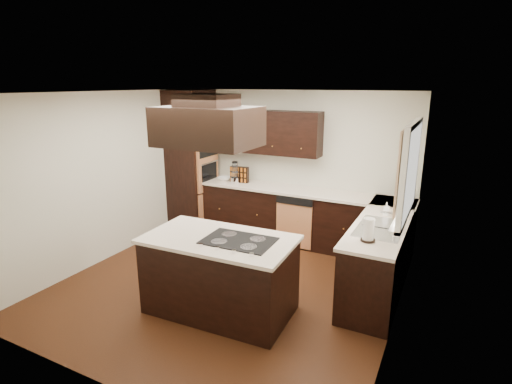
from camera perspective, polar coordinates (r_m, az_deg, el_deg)
floor at (r=5.52m, az=-3.83°, el=-13.08°), size 4.20×4.20×0.02m
ceiling at (r=4.85m, az=-4.38°, el=14.09°), size 4.20×4.20×0.02m
wall_back at (r=6.88m, az=4.93°, el=3.88°), size 4.20×0.02×2.50m
wall_front at (r=3.51m, az=-22.19°, el=-8.76°), size 4.20×0.02×2.50m
wall_left at (r=6.36m, az=-20.69°, el=1.97°), size 0.02×4.20×2.50m
wall_right at (r=4.39m, az=20.35°, el=-3.73°), size 0.02×4.20×2.50m
oven_column at (r=7.42m, az=-9.14°, el=3.08°), size 0.65×0.75×2.12m
wall_oven_face at (r=7.21m, az=-6.90°, el=3.30°), size 0.05×0.62×0.78m
base_cabinets_back at (r=6.80m, az=4.07°, el=-3.31°), size 2.93×0.60×0.88m
base_cabinets_right at (r=5.55m, az=17.52°, el=-8.46°), size 0.60×2.40×0.88m
countertop_back at (r=6.66m, az=4.09°, el=0.41°), size 2.93×0.63×0.04m
countertop_right at (r=5.39m, az=17.76°, el=-3.95°), size 0.63×2.40×0.04m
upper_cabinets at (r=6.80m, az=1.07°, el=8.58°), size 2.00×0.34×0.72m
dishwasher_front at (r=6.46m, az=5.45°, el=-4.79°), size 0.60×0.05×0.72m
window_frame at (r=4.83m, az=21.12°, el=2.79°), size 0.06×1.32×1.12m
window_pane at (r=4.82m, az=21.45°, el=2.75°), size 0.00×1.20×1.00m
curtain_left at (r=4.41m, az=19.81°, el=2.48°), size 0.02×0.34×0.90m
curtain_right at (r=5.23m, az=21.03°, el=4.27°), size 0.02×0.34×0.90m
sink_rim at (r=5.05m, az=17.29°, el=-4.92°), size 0.52×0.84×0.01m
island at (r=4.76m, az=-5.17°, el=-11.88°), size 1.68×0.96×0.88m
island_top at (r=4.57m, az=-5.31°, el=-6.74°), size 1.74×1.02×0.04m
cooktop at (r=4.45m, az=-2.51°, el=-6.96°), size 0.80×0.55×0.01m
range_hood at (r=4.36m, az=-6.91°, el=9.26°), size 1.05×0.72×0.42m
hood_duct at (r=4.34m, az=-7.03°, el=12.88°), size 0.55×0.50×0.13m
blender_base at (r=6.95m, az=-3.01°, el=1.67°), size 0.15×0.15×0.10m
blender_pitcher at (r=6.91m, az=-3.04°, el=3.12°), size 0.13×0.13×0.26m
spice_rack at (r=7.01m, az=-2.38°, el=2.53°), size 0.34×0.11×0.28m
mixing_bowl at (r=7.18m, az=-4.51°, el=1.92°), size 0.30×0.30×0.06m
soap_bottle at (r=5.54m, az=18.12°, el=-2.30°), size 0.09×0.09×0.17m
paper_towel at (r=4.57m, az=15.78°, el=-5.25°), size 0.16×0.16×0.26m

